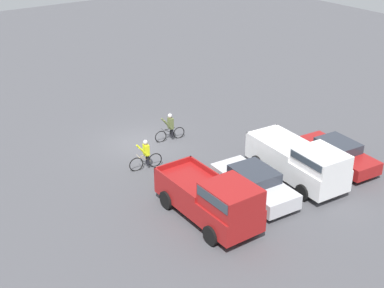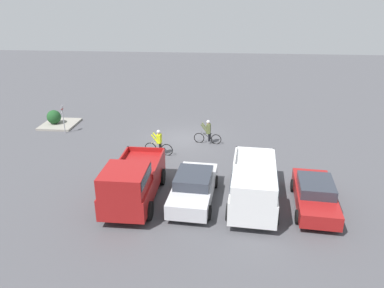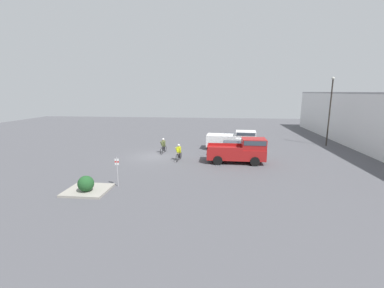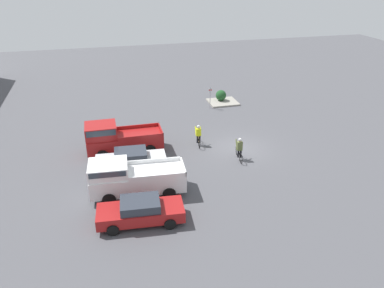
{
  "view_description": "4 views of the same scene",
  "coord_description": "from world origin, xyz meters",
  "px_view_note": "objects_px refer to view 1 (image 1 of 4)",
  "views": [
    {
      "loc": [
        13.48,
        23.79,
        13.05
      ],
      "look_at": [
        -0.8,
        3.84,
        1.2
      ],
      "focal_mm": 50.0,
      "sensor_mm": 36.0,
      "label": 1
    },
    {
      "loc": [
        -2.63,
        23.69,
        9.25
      ],
      "look_at": [
        -0.8,
        3.84,
        1.2
      ],
      "focal_mm": 35.0,
      "sensor_mm": 36.0,
      "label": 2
    },
    {
      "loc": [
        25.06,
        6.6,
        6.51
      ],
      "look_at": [
        -0.8,
        3.84,
        1.2
      ],
      "focal_mm": 24.0,
      "sensor_mm": 36.0,
      "label": 3
    },
    {
      "loc": [
        -23.06,
        9.61,
        12.39
      ],
      "look_at": [
        -0.8,
        3.84,
        1.2
      ],
      "focal_mm": 35.0,
      "sensor_mm": 36.0,
      "label": 4
    }
  ],
  "objects_px": {
    "sedan_1": "(254,183)",
    "pickup_truck_1": "(214,199)",
    "cyclist_0": "(146,155)",
    "pickup_truck_0": "(301,162)",
    "sedan_0": "(337,153)",
    "cyclist_1": "(170,127)"
  },
  "relations": [
    {
      "from": "sedan_1",
      "to": "pickup_truck_1",
      "type": "xyz_separation_m",
      "value": [
        2.8,
        0.61,
        0.46
      ]
    },
    {
      "from": "sedan_1",
      "to": "pickup_truck_1",
      "type": "bearing_deg",
      "value": 12.18
    },
    {
      "from": "sedan_1",
      "to": "cyclist_0",
      "type": "distance_m",
      "value": 5.9
    },
    {
      "from": "sedan_1",
      "to": "cyclist_0",
      "type": "relative_size",
      "value": 2.61
    },
    {
      "from": "pickup_truck_0",
      "to": "cyclist_0",
      "type": "relative_size",
      "value": 3.13
    },
    {
      "from": "sedan_1",
      "to": "sedan_0",
      "type": "bearing_deg",
      "value": 178.81
    },
    {
      "from": "cyclist_0",
      "to": "cyclist_1",
      "type": "xyz_separation_m",
      "value": [
        -2.9,
        -2.14,
        0.01
      ]
    },
    {
      "from": "sedan_0",
      "to": "cyclist_1",
      "type": "distance_m",
      "value": 9.23
    },
    {
      "from": "pickup_truck_0",
      "to": "cyclist_1",
      "type": "height_order",
      "value": "pickup_truck_0"
    },
    {
      "from": "sedan_0",
      "to": "cyclist_1",
      "type": "bearing_deg",
      "value": -54.88
    },
    {
      "from": "cyclist_1",
      "to": "sedan_1",
      "type": "bearing_deg",
      "value": 87.77
    },
    {
      "from": "sedan_0",
      "to": "cyclist_0",
      "type": "distance_m",
      "value": 9.83
    },
    {
      "from": "sedan_0",
      "to": "cyclist_1",
      "type": "height_order",
      "value": "cyclist_1"
    },
    {
      "from": "pickup_truck_1",
      "to": "cyclist_0",
      "type": "xyz_separation_m",
      "value": [
        -0.2,
        -5.9,
        -0.4
      ]
    },
    {
      "from": "sedan_0",
      "to": "pickup_truck_1",
      "type": "bearing_deg",
      "value": 3.33
    },
    {
      "from": "sedan_0",
      "to": "cyclist_0",
      "type": "height_order",
      "value": "cyclist_0"
    },
    {
      "from": "sedan_1",
      "to": "pickup_truck_0",
      "type": "bearing_deg",
      "value": 174.38
    },
    {
      "from": "sedan_1",
      "to": "pickup_truck_1",
      "type": "distance_m",
      "value": 2.9
    },
    {
      "from": "sedan_0",
      "to": "pickup_truck_0",
      "type": "relative_size",
      "value": 0.83
    },
    {
      "from": "pickup_truck_0",
      "to": "sedan_1",
      "type": "xyz_separation_m",
      "value": [
        2.77,
        -0.27,
        -0.39
      ]
    },
    {
      "from": "cyclist_0",
      "to": "cyclist_1",
      "type": "height_order",
      "value": "cyclist_1"
    },
    {
      "from": "pickup_truck_1",
      "to": "cyclist_1",
      "type": "xyz_separation_m",
      "value": [
        -3.09,
        -8.04,
        -0.39
      ]
    }
  ]
}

